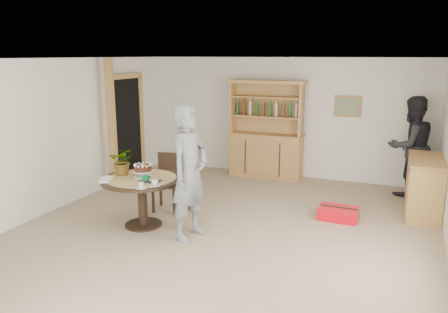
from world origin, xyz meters
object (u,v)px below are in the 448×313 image
hutch (266,145)px  dining_table (142,188)px  red_suitcase (338,213)px  adult_person (410,147)px  sideboard (425,186)px  dining_chair (168,178)px  teen_boy (189,173)px

hutch → dining_table: size_ratio=1.70×
hutch → red_suitcase: bearing=-48.0°
dining_table → adult_person: 4.88m
sideboard → dining_chair: 4.19m
dining_chair → teen_boy: bearing=-56.8°
sideboard → dining_chair: size_ratio=1.33×
sideboard → dining_table: sideboard is taller
hutch → adult_person: bearing=-4.9°
teen_boy → dining_chair: bearing=52.7°
hutch → sideboard: bearing=-22.2°
dining_table → adult_person: adult_person is taller
hutch → sideboard: hutch is taller
dining_chair → teen_boy: size_ratio=0.50×
sideboard → adult_person: bearing=103.5°
sideboard → adult_person: adult_person is taller
sideboard → dining_table: size_ratio=1.05×
dining_table → adult_person: (3.73, 3.13, 0.31)m
dining_chair → hutch: bearing=59.9°
hutch → dining_chair: bearing=-110.4°
sideboard → hutch: bearing=157.8°
dining_chair → red_suitcase: (2.75, 0.55, -0.43)m
dining_table → teen_boy: 0.92m
adult_person → dining_table: bearing=3.0°
dining_table → red_suitcase: dining_table is taller
dining_table → dining_chair: bearing=90.9°
adult_person → red_suitcase: size_ratio=2.97×
dining_chair → red_suitcase: 2.83m
red_suitcase → hutch: bearing=134.7°
dining_table → adult_person: bearing=40.0°
hutch → dining_table: bearing=-105.4°
dining_table → dining_chair: dining_chair is taller
hutch → sideboard: (3.04, -1.24, -0.22)m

